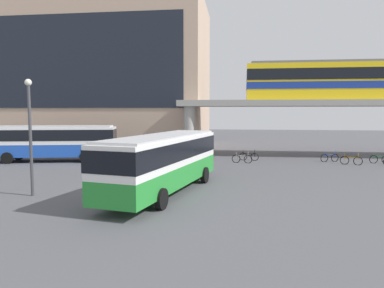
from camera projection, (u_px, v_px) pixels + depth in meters
ground_plane at (164, 163)px, 31.57m from camera, size 120.00×120.00×0.00m
station_building at (90, 77)px, 47.29m from camera, size 30.54×15.77×18.19m
elevated_platform at (343, 108)px, 35.82m from camera, size 32.91×5.51×5.62m
train at (353, 80)px, 35.46m from camera, size 20.92×2.96×3.84m
bus_main at (164, 157)px, 19.58m from camera, size 4.81×11.33×3.22m
bus_secondary at (53, 139)px, 32.24m from camera, size 11.33×4.80×3.22m
bicycle_orange at (351, 160)px, 30.38m from camera, size 1.68×0.72×1.04m
bicycle_black at (249, 157)px, 33.04m from camera, size 1.78×0.35×1.04m
bicycle_silver at (242, 159)px, 31.44m from camera, size 1.78×0.33×1.04m
bicycle_blue at (330, 158)px, 32.13m from camera, size 1.71×0.64×1.04m
bicycle_green at (380, 159)px, 31.16m from camera, size 1.79×0.20×1.04m
pedestrian_waiting_near_stop at (173, 158)px, 28.98m from camera, size 0.41×0.32×1.66m
lamp_post at (30, 127)px, 18.85m from camera, size 0.36×0.36×6.18m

